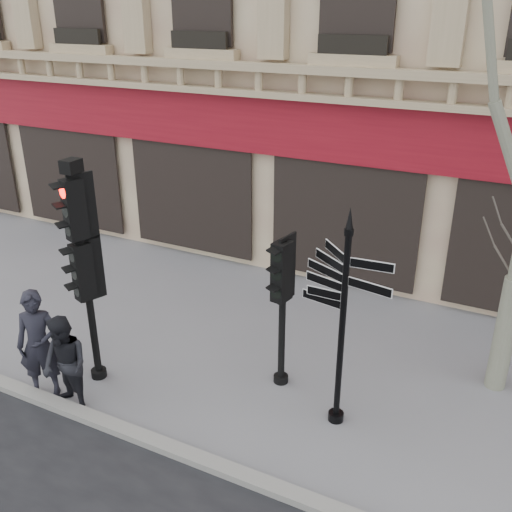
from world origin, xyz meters
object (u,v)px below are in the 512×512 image
at_px(fingerpost, 345,285).
at_px(traffic_signal_secondary, 283,287).
at_px(traffic_signal_main, 82,248).
at_px(pedestrian_b, 65,365).
at_px(pedestrian_a, 39,345).

relative_size(fingerpost, traffic_signal_secondary, 1.34).
distance_m(traffic_signal_main, traffic_signal_secondary, 3.29).
bearing_deg(pedestrian_b, traffic_signal_secondary, 52.55).
relative_size(traffic_signal_main, pedestrian_b, 2.34).
distance_m(traffic_signal_secondary, pedestrian_a, 4.10).
xyz_separation_m(fingerpost, traffic_signal_main, (-4.15, -0.78, 0.08)).
distance_m(traffic_signal_main, pedestrian_b, 1.88).
bearing_deg(fingerpost, pedestrian_a, -141.19).
xyz_separation_m(traffic_signal_secondary, pedestrian_a, (-3.42, -2.07, -0.90)).
height_order(fingerpost, pedestrian_b, fingerpost).
xyz_separation_m(traffic_signal_secondary, pedestrian_b, (-2.77, -2.19, -1.02)).
distance_m(fingerpost, pedestrian_b, 4.57).
height_order(fingerpost, traffic_signal_secondary, fingerpost).
xyz_separation_m(traffic_signal_main, pedestrian_b, (0.19, -0.88, -1.64)).
bearing_deg(traffic_signal_secondary, pedestrian_b, -131.92).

